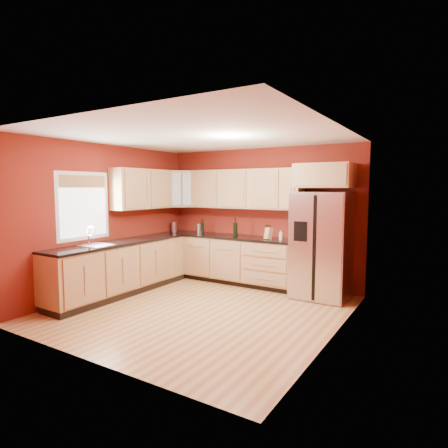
{
  "coord_description": "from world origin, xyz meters",
  "views": [
    {
      "loc": [
        3.21,
        -4.51,
        1.85
      ],
      "look_at": [
        -0.13,
        0.9,
        1.23
      ],
      "focal_mm": 30.0,
      "sensor_mm": 36.0,
      "label": 1
    }
  ],
  "objects": [
    {
      "name": "floor",
      "position": [
        0.0,
        0.0,
        0.0
      ],
      "size": [
        4.0,
        4.0,
        0.0
      ],
      "primitive_type": "plane",
      "color": "#AA6B41",
      "rests_on": "ground"
    },
    {
      "name": "ceiling",
      "position": [
        0.0,
        0.0,
        2.6
      ],
      "size": [
        4.0,
        4.0,
        0.0
      ],
      "primitive_type": "plane",
      "color": "white",
      "rests_on": "wall_back"
    },
    {
      "name": "wall_back",
      "position": [
        0.0,
        2.0,
        1.3
      ],
      "size": [
        4.0,
        0.04,
        2.6
      ],
      "primitive_type": "cube",
      "color": "maroon",
      "rests_on": "floor"
    },
    {
      "name": "wall_front",
      "position": [
        0.0,
        -2.0,
        1.3
      ],
      "size": [
        4.0,
        0.04,
        2.6
      ],
      "primitive_type": "cube",
      "color": "maroon",
      "rests_on": "floor"
    },
    {
      "name": "wall_left",
      "position": [
        -2.0,
        0.0,
        1.3
      ],
      "size": [
        0.04,
        4.0,
        2.6
      ],
      "primitive_type": "cube",
      "color": "maroon",
      "rests_on": "floor"
    },
    {
      "name": "wall_right",
      "position": [
        2.0,
        0.0,
        1.3
      ],
      "size": [
        0.04,
        4.0,
        2.6
      ],
      "primitive_type": "cube",
      "color": "maroon",
      "rests_on": "floor"
    },
    {
      "name": "base_cabinets_back",
      "position": [
        -0.55,
        1.7,
        0.44
      ],
      "size": [
        2.9,
        0.6,
        0.88
      ],
      "primitive_type": "cube",
      "color": "tan",
      "rests_on": "floor"
    },
    {
      "name": "base_cabinets_left",
      "position": [
        -1.7,
        0.0,
        0.44
      ],
      "size": [
        0.6,
        2.8,
        0.88
      ],
      "primitive_type": "cube",
      "color": "tan",
      "rests_on": "floor"
    },
    {
      "name": "countertop_back",
      "position": [
        -0.55,
        1.69,
        0.9
      ],
      "size": [
        2.9,
        0.62,
        0.04
      ],
      "primitive_type": "cube",
      "color": "black",
      "rests_on": "base_cabinets_back"
    },
    {
      "name": "countertop_left",
      "position": [
        -1.69,
        0.0,
        0.9
      ],
      "size": [
        0.62,
        2.8,
        0.04
      ],
      "primitive_type": "cube",
      "color": "black",
      "rests_on": "base_cabinets_left"
    },
    {
      "name": "upper_cabinets_back",
      "position": [
        -0.25,
        1.83,
        1.83
      ],
      "size": [
        2.3,
        0.33,
        0.75
      ],
      "primitive_type": "cube",
      "color": "tan",
      "rests_on": "wall_back"
    },
    {
      "name": "upper_cabinets_left",
      "position": [
        -1.83,
        0.72,
        1.83
      ],
      "size": [
        0.33,
        1.35,
        0.75
      ],
      "primitive_type": "cube",
      "color": "tan",
      "rests_on": "wall_left"
    },
    {
      "name": "corner_upper_cabinet",
      "position": [
        -1.67,
        1.67,
        1.83
      ],
      "size": [
        0.67,
        0.67,
        0.75
      ],
      "primitive_type": "cube",
      "rotation": [
        0.0,
        0.0,
        0.79
      ],
      "color": "tan",
      "rests_on": "wall_back"
    },
    {
      "name": "over_fridge_cabinet",
      "position": [
        1.35,
        1.7,
        2.05
      ],
      "size": [
        0.92,
        0.6,
        0.4
      ],
      "primitive_type": "cube",
      "color": "tan",
      "rests_on": "wall_back"
    },
    {
      "name": "refrigerator",
      "position": [
        1.35,
        1.62,
        0.89
      ],
      "size": [
        0.9,
        0.75,
        1.78
      ],
      "primitive_type": "cube",
      "color": "#A7A7AC",
      "rests_on": "floor"
    },
    {
      "name": "window",
      "position": [
        -1.98,
        -0.5,
        1.55
      ],
      "size": [
        0.03,
        0.9,
        1.0
      ],
      "primitive_type": "cube",
      "color": "white",
      "rests_on": "wall_left"
    },
    {
      "name": "sink_faucet",
      "position": [
        -1.69,
        -0.5,
        1.07
      ],
      "size": [
        0.5,
        0.42,
        0.3
      ],
      "primitive_type": null,
      "color": "silver",
      "rests_on": "countertop_left"
    },
    {
      "name": "canister_left",
      "position": [
        -1.23,
        1.72,
        1.01
      ],
      "size": [
        0.13,
        0.13,
        0.19
      ],
      "primitive_type": "cylinder",
      "rotation": [
        0.0,
        0.0,
        -0.15
      ],
      "color": "#A7A7AC",
      "rests_on": "countertop_back"
    },
    {
      "name": "canister_right",
      "position": [
        -1.85,
        1.67,
        1.02
      ],
      "size": [
        0.16,
        0.16,
        0.2
      ],
      "primitive_type": "cylinder",
      "rotation": [
        0.0,
        0.0,
        -0.39
      ],
      "color": "#A7A7AC",
      "rests_on": "countertop_back"
    },
    {
      "name": "wine_bottle_a",
      "position": [
        -0.36,
        1.69,
        1.1
      ],
      "size": [
        0.1,
        0.1,
        0.36
      ],
      "primitive_type": null,
      "rotation": [
        0.0,
        0.0,
        0.24
      ],
      "color": "black",
      "rests_on": "countertop_back"
    },
    {
      "name": "wine_bottle_b",
      "position": [
        -1.16,
        1.72,
        1.07
      ],
      "size": [
        0.07,
        0.07,
        0.3
      ],
      "primitive_type": null,
      "rotation": [
        0.0,
        0.0,
        0.02
      ],
      "color": "black",
      "rests_on": "countertop_back"
    },
    {
      "name": "knife_block",
      "position": [
        0.37,
        1.62,
        1.03
      ],
      "size": [
        0.13,
        0.13,
        0.21
      ],
      "primitive_type": "cube",
      "rotation": [
        0.0,
        0.0,
        -0.35
      ],
      "color": "tan",
      "rests_on": "countertop_back"
    },
    {
      "name": "soap_dispenser",
      "position": [
        0.6,
        1.65,
        1.01
      ],
      "size": [
        0.07,
        0.07,
        0.17
      ],
      "primitive_type": "cylinder",
      "rotation": [
        0.0,
        0.0,
        -0.28
      ],
      "color": "silver",
      "rests_on": "countertop_back"
    }
  ]
}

